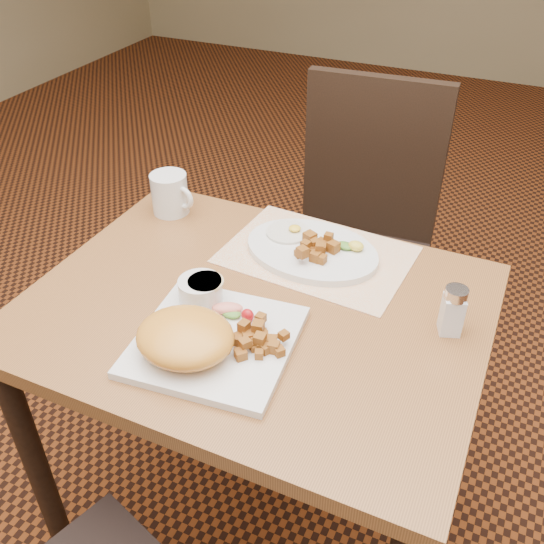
{
  "coord_description": "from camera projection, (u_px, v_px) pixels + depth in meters",
  "views": [
    {
      "loc": [
        0.42,
        -0.84,
        1.51
      ],
      "look_at": [
        0.03,
        0.02,
        0.82
      ],
      "focal_mm": 40.0,
      "sensor_mm": 36.0,
      "label": 1
    }
  ],
  "objects": [
    {
      "name": "chair_far",
      "position": [
        359.0,
        229.0,
        1.84
      ],
      "size": [
        0.45,
        0.45,
        0.97
      ],
      "rotation": [
        0.0,
        0.0,
        3.2
      ],
      "color": "black",
      "rests_on": "ground"
    },
    {
      "name": "plate_square",
      "position": [
        215.0,
        341.0,
        1.11
      ],
      "size": [
        0.31,
        0.31,
        0.02
      ],
      "primitive_type": "cube",
      "rotation": [
        0.0,
        0.0,
        0.1
      ],
      "color": "silver",
      "rests_on": "table"
    },
    {
      "name": "ramekin",
      "position": [
        201.0,
        290.0,
        1.18
      ],
      "size": [
        0.09,
        0.09,
        0.05
      ],
      "color": "silver",
      "rests_on": "plate_square"
    },
    {
      "name": "home_fries_ov",
      "position": [
        317.0,
        248.0,
        1.31
      ],
      "size": [
        0.09,
        0.11,
        0.04
      ],
      "color": "#9A5818",
      "rests_on": "plate_oval"
    },
    {
      "name": "plate_oval",
      "position": [
        312.0,
        250.0,
        1.34
      ],
      "size": [
        0.33,
        0.26,
        0.02
      ],
      "primitive_type": null,
      "rotation": [
        0.0,
        0.0,
        -0.12
      ],
      "color": "silver",
      "rests_on": "placemat"
    },
    {
      "name": "hollandaise_mound",
      "position": [
        185.0,
        337.0,
        1.06
      ],
      "size": [
        0.18,
        0.16,
        0.07
      ],
      "color": "orange",
      "rests_on": "plate_square"
    },
    {
      "name": "home_fries_sq",
      "position": [
        257.0,
        340.0,
        1.08
      ],
      "size": [
        0.11,
        0.11,
        0.04
      ],
      "color": "#9A5818",
      "rests_on": "plate_square"
    },
    {
      "name": "table",
      "position": [
        256.0,
        344.0,
        1.27
      ],
      "size": [
        0.9,
        0.7,
        0.75
      ],
      "color": "#925A2D",
      "rests_on": "ground"
    },
    {
      "name": "fried_egg",
      "position": [
        289.0,
        232.0,
        1.39
      ],
      "size": [
        0.1,
        0.1,
        0.02
      ],
      "color": "white",
      "rests_on": "plate_oval"
    },
    {
      "name": "ground",
      "position": [
        259.0,
        518.0,
        1.65
      ],
      "size": [
        8.0,
        8.0,
        0.0
      ],
      "primitive_type": "plane",
      "color": "black",
      "rests_on": "ground"
    },
    {
      "name": "salt_shaker",
      "position": [
        453.0,
        310.0,
        1.11
      ],
      "size": [
        0.05,
        0.05,
        0.1
      ],
      "color": "white",
      "rests_on": "table"
    },
    {
      "name": "coffee_mug",
      "position": [
        170.0,
        194.0,
        1.47
      ],
      "size": [
        0.12,
        0.09,
        0.1
      ],
      "color": "silver",
      "rests_on": "table"
    },
    {
      "name": "garnish_ov",
      "position": [
        352.0,
        246.0,
        1.33
      ],
      "size": [
        0.07,
        0.04,
        0.02
      ],
      "color": "#387223",
      "rests_on": "plate_oval"
    },
    {
      "name": "garnish_sq",
      "position": [
        233.0,
        311.0,
        1.15
      ],
      "size": [
        0.09,
        0.05,
        0.03
      ],
      "color": "#387223",
      "rests_on": "plate_square"
    },
    {
      "name": "placemat",
      "position": [
        317.0,
        255.0,
        1.35
      ],
      "size": [
        0.42,
        0.31,
        0.0
      ],
      "primitive_type": "cube",
      "rotation": [
        0.0,
        0.0,
        -0.07
      ],
      "color": "white",
      "rests_on": "table"
    }
  ]
}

